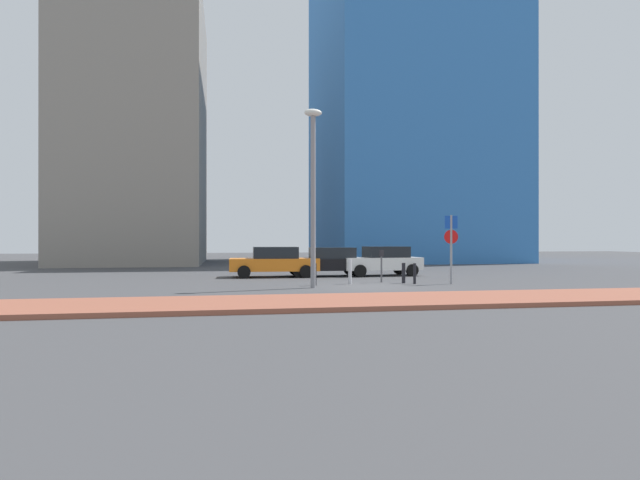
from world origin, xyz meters
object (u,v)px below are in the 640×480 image
parked_car_white (382,261)px  parked_car_black (328,261)px  traffic_bollard_near (315,274)px  street_lamp (313,183)px  parking_sign_post (451,241)px  traffic_bollard_mid (350,272)px  traffic_bollard_far (404,273)px  traffic_bollard_edge (415,274)px  parked_car_orange (274,261)px  parking_meter (381,261)px

parked_car_white → parked_car_black: bearing=178.1°
traffic_bollard_near → street_lamp: bearing=-103.7°
parking_sign_post → traffic_bollard_mid: bearing=170.3°
parked_car_black → parked_car_white: 2.89m
parked_car_black → traffic_bollard_near: size_ratio=4.98×
parked_car_black → traffic_bollard_far: parked_car_black is taller
parked_car_white → traffic_bollard_near: 7.05m
traffic_bollard_edge → parked_car_white: bearing=88.1°
parked_car_black → traffic_bollard_edge: 6.11m
traffic_bollard_edge → parked_car_black: bearing=116.3°
parked_car_orange → traffic_bollard_mid: (2.78, -4.94, -0.26)m
traffic_bollard_near → parked_car_orange: bearing=102.3°
parked_car_white → parking_meter: size_ratio=2.97×
parking_meter → traffic_bollard_edge: bearing=-43.2°
parking_sign_post → traffic_bollard_far: parking_sign_post is taller
parked_car_orange → traffic_bollard_edge: 7.72m
street_lamp → traffic_bollard_far: (4.26, 1.51, -3.70)m
parked_car_orange → traffic_bollard_far: bearing=-43.6°
traffic_bollard_near → traffic_bollard_far: size_ratio=1.04×
traffic_bollard_near → parked_car_black: bearing=73.4°
street_lamp → traffic_bollard_mid: street_lamp is taller
parked_car_orange → traffic_bollard_near: (1.18, -5.41, -0.34)m
parked_car_white → traffic_bollard_near: size_ratio=4.66×
traffic_bollard_mid → street_lamp: bearing=-141.1°
parking_sign_post → traffic_bollard_near: (-5.88, 0.27, -1.40)m
traffic_bollard_mid → parking_meter: bearing=21.8°
parking_sign_post → traffic_bollard_edge: bearing=169.3°
parked_car_orange → parked_car_white: parked_car_white is taller
traffic_bollard_far → traffic_bollard_near: bearing=-173.2°
parked_car_orange → street_lamp: (0.93, -6.44, 3.35)m
traffic_bollard_near → traffic_bollard_mid: size_ratio=0.86×
parked_car_orange → parking_meter: parked_car_orange is taller
parking_sign_post → parked_car_orange: bearing=141.2°
parking_sign_post → parking_meter: (-2.69, 1.37, -0.93)m
parked_car_black → street_lamp: size_ratio=0.65×
parked_car_black → parking_sign_post: 7.24m
traffic_bollard_near → traffic_bollard_edge: traffic_bollard_near is taller
parked_car_black → street_lamp: bearing=-106.1°
parked_car_white → traffic_bollard_far: parked_car_white is taller
traffic_bollard_near → traffic_bollard_far: bearing=6.8°
traffic_bollard_mid → traffic_bollard_far: traffic_bollard_mid is taller
traffic_bollard_near → parked_car_white: bearing=50.0°
parked_car_orange → street_lamp: street_lamp is taller
parked_car_orange → street_lamp: bearing=-81.8°
parked_car_black → parking_meter: bearing=-70.5°
parked_car_orange → traffic_bollard_mid: bearing=-60.7°
parking_sign_post → traffic_bollard_near: 6.05m
parked_car_orange → street_lamp: size_ratio=0.65×
parked_car_white → parking_meter: parked_car_white is taller
parking_sign_post → traffic_bollard_mid: (-4.28, 0.73, -1.33)m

